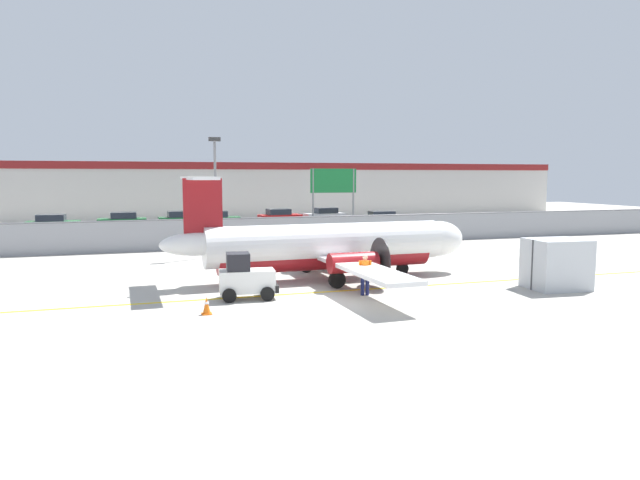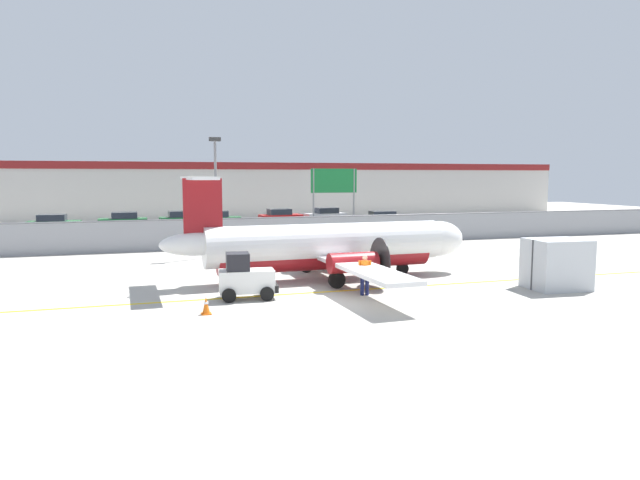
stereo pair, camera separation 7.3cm
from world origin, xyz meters
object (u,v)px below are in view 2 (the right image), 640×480
parked_car_2 (182,220)px  traffic_cone_near_left (333,268)px  ground_crew_worker (365,273)px  apron_light_pole (216,187)px  baggage_tug (245,278)px  commuter_airplane (332,246)px  cargo_container (556,264)px  highway_sign (334,187)px  parked_car_4 (280,217)px  parked_car_1 (123,221)px  parked_car_3 (218,219)px  parked_car_5 (325,216)px  parked_car_0 (54,224)px  parked_car_6 (381,220)px  traffic_cone_near_right (206,306)px

parked_car_2 → traffic_cone_near_left: bearing=-82.3°
ground_crew_worker → apron_light_pole: apron_light_pole is taller
traffic_cone_near_left → parked_car_2: size_ratio=0.15×
baggage_tug → apron_light_pole: bearing=93.3°
commuter_airplane → ground_crew_worker: 4.02m
commuter_airplane → cargo_container: bearing=-32.8°
baggage_tug → cargo_container: size_ratio=0.95×
ground_crew_worker → highway_sign: 19.77m
commuter_airplane → parked_car_2: bearing=98.1°
parked_car_4 → cargo_container: bearing=-88.0°
traffic_cone_near_left → parked_car_1: 29.38m
parked_car_3 → parked_car_5: (11.29, 2.09, 0.00)m
ground_crew_worker → parked_car_5: 35.33m
baggage_tug → parked_car_0: 32.39m
parked_car_2 → parked_car_4: same height
parked_car_0 → parked_car_3: size_ratio=0.98×
parked_car_5 → parked_car_6: (3.20, -7.00, 0.00)m
baggage_tug → parked_car_3: 31.32m
parked_car_0 → highway_sign: bearing=-28.9°
traffic_cone_near_right → parked_car_2: (1.48, 34.27, 0.58)m
apron_light_pole → highway_sign: bearing=30.2°
baggage_tug → parked_car_4: baggage_tug is taller
highway_sign → parked_car_0: bearing=149.5°
commuter_airplane → parked_car_1: size_ratio=3.81×
cargo_container → parked_car_6: size_ratio=0.60×
cargo_container → parked_car_3: cargo_container is taller
parked_car_6 → parked_car_2: bearing=-15.8°
parked_car_1 → parked_car_2: size_ratio=0.98×
parked_car_1 → apron_light_pole: (5.98, -19.29, 3.41)m
traffic_cone_near_left → traffic_cone_near_right: 9.74m
highway_sign → ground_crew_worker: bearing=-105.0°
traffic_cone_near_right → apron_light_pole: size_ratio=0.09×
parked_car_2 → apron_light_pole: apron_light_pole is taller
traffic_cone_near_left → parked_car_0: bearing=122.3°
cargo_container → highway_sign: 20.61m
cargo_container → highway_sign: highway_sign is taller
apron_light_pole → highway_sign: 10.94m
apron_light_pole → highway_sign: size_ratio=1.32×
parked_car_6 → baggage_tug: bearing=59.0°
parked_car_2 → parked_car_0: bearing=-175.0°
traffic_cone_near_right → apron_light_pole: 15.40m
baggage_tug → parked_car_0: bearing=115.3°
parked_car_0 → parked_car_6: size_ratio=1.00×
cargo_container → parked_car_3: 34.87m
ground_crew_worker → highway_sign: highway_sign is taller
parked_car_2 → parked_car_6: bearing=-22.1°
traffic_cone_near_left → parked_car_4: bearing=82.0°
cargo_container → apron_light_pole: 19.78m
ground_crew_worker → parked_car_0: (-15.98, 31.23, -0.06)m
parked_car_6 → highway_sign: bearing=50.3°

